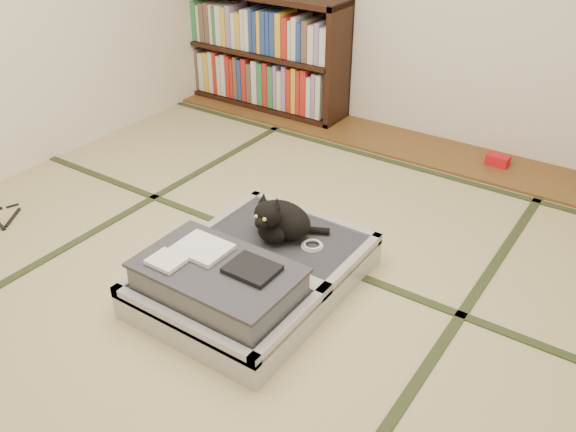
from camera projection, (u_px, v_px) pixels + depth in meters
The scene contains 8 objects.
floor at pixel (241, 285), 3.06m from camera, with size 4.50×4.50×0.00m, color tan.
wood_strip at pixel (409, 145), 4.47m from camera, with size 4.00×0.50×0.02m, color brown.
red_item at pixel (498, 160), 4.16m from camera, with size 0.15×0.09×0.07m, color red.
tatami_borders at pixel (295, 240), 3.41m from camera, with size 4.00×4.50×0.01m.
bookcase at pixel (262, 53), 4.95m from camera, with size 1.48×0.34×0.95m.
suitcase at pixel (249, 275), 2.95m from camera, with size 0.82×1.10×0.32m.
cat at pixel (279, 221), 3.08m from camera, with size 0.37×0.37×0.30m.
cable_coil at pixel (312, 245), 3.06m from camera, with size 0.11×0.11×0.03m.
Camera 1 is at (1.56, -1.88, 1.89)m, focal length 38.00 mm.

